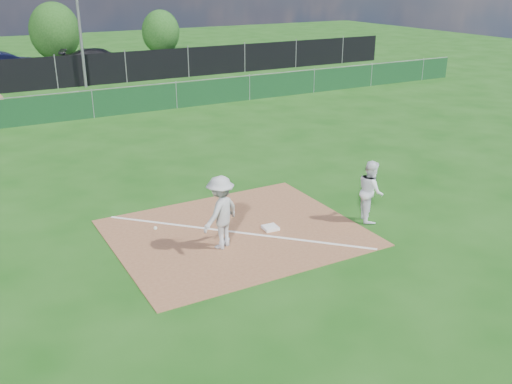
% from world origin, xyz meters
% --- Properties ---
extents(ground, '(90.00, 90.00, 0.00)m').
position_xyz_m(ground, '(0.00, 10.00, 0.00)').
color(ground, '#15490F').
rests_on(ground, ground).
extents(infield_dirt, '(6.00, 5.00, 0.02)m').
position_xyz_m(infield_dirt, '(0.00, 1.00, 0.01)').
color(infield_dirt, brown).
rests_on(infield_dirt, ground).
extents(foul_line, '(5.01, 5.01, 0.01)m').
position_xyz_m(foul_line, '(0.00, 1.00, 0.03)').
color(foul_line, white).
rests_on(foul_line, infield_dirt).
extents(green_fence, '(44.00, 0.05, 1.20)m').
position_xyz_m(green_fence, '(0.00, 15.00, 0.60)').
color(green_fence, '#0E3418').
rests_on(green_fence, ground).
extents(black_fence, '(46.00, 0.04, 1.80)m').
position_xyz_m(black_fence, '(0.00, 23.00, 0.90)').
color(black_fence, black).
rests_on(black_fence, ground).
extents(parking_lot, '(46.00, 9.00, 0.01)m').
position_xyz_m(parking_lot, '(0.00, 28.00, 0.01)').
color(parking_lot, black).
rests_on(parking_lot, ground).
extents(light_pole, '(0.16, 0.16, 8.00)m').
position_xyz_m(light_pole, '(1.50, 22.70, 4.00)').
color(light_pole, slate).
rests_on(light_pole, ground).
extents(first_base, '(0.39, 0.39, 0.08)m').
position_xyz_m(first_base, '(0.85, 0.75, 0.06)').
color(first_base, white).
rests_on(first_base, infield_dirt).
extents(play_at_first, '(2.39, 1.12, 1.77)m').
position_xyz_m(play_at_first, '(-0.67, 0.47, 0.90)').
color(play_at_first, silver).
rests_on(play_at_first, infield_dirt).
extents(runner, '(0.90, 0.98, 1.63)m').
position_xyz_m(runner, '(3.46, 0.03, 0.82)').
color(runner, white).
rests_on(runner, ground).
extents(car_mid, '(5.01, 2.23, 1.60)m').
position_xyz_m(car_mid, '(-2.13, 28.15, 0.81)').
color(car_mid, black).
rests_on(car_mid, parking_lot).
extents(car_right, '(5.40, 3.45, 1.46)m').
position_xyz_m(car_right, '(3.78, 27.99, 0.74)').
color(car_right, black).
rests_on(car_right, parking_lot).
extents(tree_mid, '(3.58, 3.58, 4.24)m').
position_xyz_m(tree_mid, '(2.12, 33.61, 2.18)').
color(tree_mid, '#382316').
rests_on(tree_mid, ground).
extents(tree_right, '(2.94, 2.94, 3.48)m').
position_xyz_m(tree_right, '(10.07, 33.36, 1.79)').
color(tree_right, '#382316').
rests_on(tree_right, ground).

